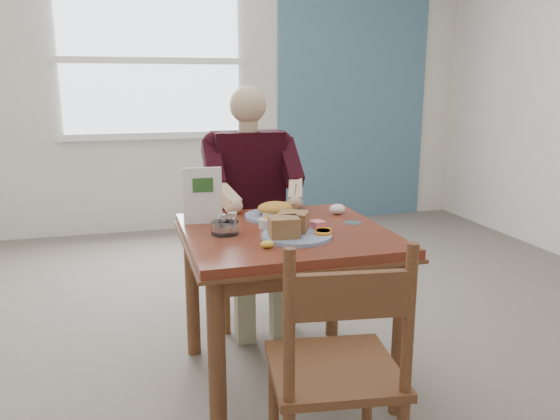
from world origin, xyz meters
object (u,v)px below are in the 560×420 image
object	(u,v)px
chair_far	(248,240)
chair_near	(337,373)
table	(286,253)
near_plate	(294,229)
far_plate	(276,212)
diner	(251,188)

from	to	relation	value
chair_far	chair_near	world-z (taller)	same
table	near_plate	distance (m)	0.20
chair_far	chair_near	distance (m)	1.59
chair_far	far_plate	bearing A→B (deg)	-88.14
chair_far	diner	size ratio (longest dim) A/B	0.69
table	chair_near	bearing A→B (deg)	-94.23
chair_far	chair_near	xyz separation A→B (m)	(-0.06, -1.59, 0.00)
table	near_plate	xyz separation A→B (m)	(-0.00, -0.13, 0.15)
chair_far	diner	distance (m)	0.34
table	diner	bearing A→B (deg)	90.00
diner	far_plate	distance (m)	0.47
diner	near_plate	xyz separation A→B (m)	(-0.00, -0.84, -0.02)
chair_far	table	bearing A→B (deg)	-90.00
diner	near_plate	size ratio (longest dim) A/B	3.79
table	far_plate	xyz separation A→B (m)	(0.02, 0.24, 0.14)
near_plate	diner	bearing A→B (deg)	89.80
diner	far_plate	bearing A→B (deg)	-87.79
diner	chair_far	bearing A→B (deg)	90.01
chair_far	near_plate	bearing A→B (deg)	-90.18
chair_far	far_plate	distance (m)	0.64
near_plate	chair_far	bearing A→B (deg)	89.82
diner	far_plate	world-z (taller)	diner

